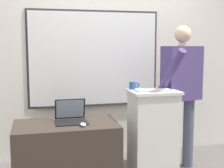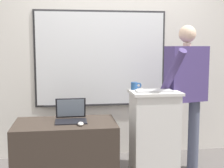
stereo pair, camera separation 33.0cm
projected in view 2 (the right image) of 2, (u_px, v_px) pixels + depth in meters
name	position (u px, v px, depth m)	size (l,w,h in m)	color
back_wall	(116.00, 47.00, 4.18)	(6.40, 0.17, 2.92)	silver
lectern_podium	(154.00, 136.00, 3.41)	(0.53, 0.41, 1.00)	silver
side_desk	(66.00, 154.00, 3.28)	(1.05, 0.61, 0.69)	#382D26
person_presenter	(186.00, 88.00, 3.59)	(0.63, 0.63, 1.71)	#474C60
laptop	(71.00, 114.00, 3.31)	(0.33, 0.30, 0.23)	black
wireless_keyboard	(154.00, 91.00, 3.30)	(0.39, 0.15, 0.02)	silver
computer_mouse_by_laptop	(81.00, 124.00, 3.11)	(0.06, 0.10, 0.03)	silver
coffee_mug	(135.00, 86.00, 3.46)	(0.12, 0.07, 0.08)	#234C84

